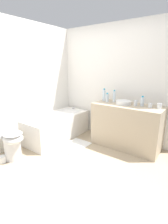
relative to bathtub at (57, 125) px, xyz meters
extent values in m
plane|color=tan|center=(-0.77, -0.89, -0.28)|extent=(4.12, 4.12, 0.00)
cube|color=silver|center=(-0.77, 0.39, 0.92)|extent=(3.52, 0.10, 2.41)
cube|color=silver|center=(0.84, -0.89, 0.92)|extent=(0.10, 2.85, 2.41)
cube|color=white|center=(0.00, 0.00, -0.02)|extent=(1.51, 0.68, 0.52)
cube|color=white|center=(0.00, 0.00, 0.20)|extent=(1.24, 0.49, 0.09)
cylinder|color=silver|center=(0.59, 0.00, 0.28)|extent=(0.09, 0.03, 0.03)
cylinder|color=silver|center=(-0.08, 0.31, 0.60)|extent=(0.30, 0.03, 0.51)
cylinder|color=silver|center=(-0.41, 0.31, 0.50)|extent=(0.29, 0.03, 0.03)
cube|color=white|center=(0.05, -0.33, 0.19)|extent=(0.22, 0.03, 0.20)
cylinder|color=white|center=(-1.10, -0.02, -0.09)|extent=(0.27, 0.27, 0.39)
ellipsoid|color=white|center=(-1.11, -0.07, 0.11)|extent=(0.33, 0.38, 0.15)
ellipsoid|color=white|center=(-1.11, -0.07, 0.20)|extent=(0.32, 0.36, 0.02)
cube|color=white|center=(-1.10, 0.17, 0.27)|extent=(0.41, 0.19, 0.32)
cylinder|color=#B5B5BB|center=(-1.10, 0.17, 0.44)|extent=(0.03, 0.03, 0.01)
cube|color=tan|center=(0.50, -1.41, 0.15)|extent=(0.58, 1.30, 0.86)
cylinder|color=white|center=(0.50, -1.32, 0.61)|extent=(0.29, 0.29, 0.07)
cylinder|color=#A6A6AB|center=(0.69, -1.32, 0.60)|extent=(0.02, 0.02, 0.05)
cylinder|color=#A6A6AB|center=(0.63, -1.32, 0.63)|extent=(0.11, 0.02, 0.02)
cylinder|color=#A6A6AB|center=(0.69, -1.38, 0.59)|extent=(0.03, 0.03, 0.04)
cylinder|color=#A6A6AB|center=(0.69, -1.26, 0.59)|extent=(0.03, 0.03, 0.04)
cylinder|color=silver|center=(0.57, -1.09, 0.68)|extent=(0.06, 0.06, 0.22)
cylinder|color=teal|center=(0.57, -1.09, 0.81)|extent=(0.03, 0.03, 0.02)
cylinder|color=silver|center=(0.56, -1.66, 0.66)|extent=(0.07, 0.07, 0.17)
cylinder|color=teal|center=(0.56, -1.66, 0.75)|extent=(0.04, 0.04, 0.02)
cylinder|color=silver|center=(0.50, -0.97, 0.65)|extent=(0.07, 0.07, 0.16)
cylinder|color=teal|center=(0.50, -0.97, 0.75)|extent=(0.04, 0.04, 0.02)
cylinder|color=silver|center=(0.55, -0.86, 0.69)|extent=(0.06, 0.06, 0.24)
cylinder|color=teal|center=(0.55, -0.86, 0.82)|extent=(0.03, 0.03, 0.02)
cylinder|color=white|center=(0.51, -1.55, 0.62)|extent=(0.06, 0.06, 0.10)
cylinder|color=white|center=(0.52, -1.81, 0.61)|extent=(0.07, 0.07, 0.08)
cylinder|color=white|center=(0.54, -1.96, 0.62)|extent=(0.07, 0.07, 0.10)
cube|color=white|center=(-0.12, -0.59, -0.28)|extent=(0.63, 0.43, 0.01)
cylinder|color=white|center=(-1.29, 0.01, -0.22)|extent=(0.11, 0.11, 0.12)
camera|label=1|loc=(-2.52, -2.58, 1.31)|focal=27.16mm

